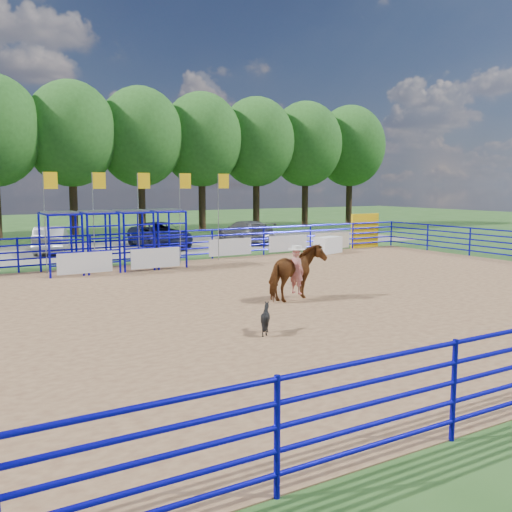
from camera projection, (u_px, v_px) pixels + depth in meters
name	position (u px, v px, depth m)	size (l,w,h in m)	color
ground	(266.00, 300.00, 18.30)	(120.00, 120.00, 0.00)	#376126
arena_dirt	(266.00, 300.00, 18.30)	(30.00, 20.00, 0.02)	#9F764F
gravel_strip	(112.00, 249.00, 32.82)	(40.00, 10.00, 0.01)	gray
announcer_table	(328.00, 245.00, 30.57)	(1.64, 0.77, 0.88)	white
horse_and_rider	(296.00, 271.00, 18.06)	(2.26, 1.50, 2.47)	brown
calf	(266.00, 318.00, 14.09)	(0.60, 0.67, 0.74)	black
car_b	(51.00, 239.00, 30.78)	(1.53, 4.40, 1.45)	gray
car_c	(160.00, 235.00, 33.37)	(2.46, 5.34, 1.48)	black
car_d	(245.00, 232.00, 35.99)	(2.00, 4.91, 1.42)	#555557
perimeter_fence	(266.00, 277.00, 18.20)	(30.10, 20.10, 1.50)	#0B08B9
chute_assembly	(123.00, 241.00, 24.73)	(19.32, 2.41, 4.20)	#0B08B9
treeline	(71.00, 129.00, 39.57)	(56.40, 6.40, 11.24)	#3F2B19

